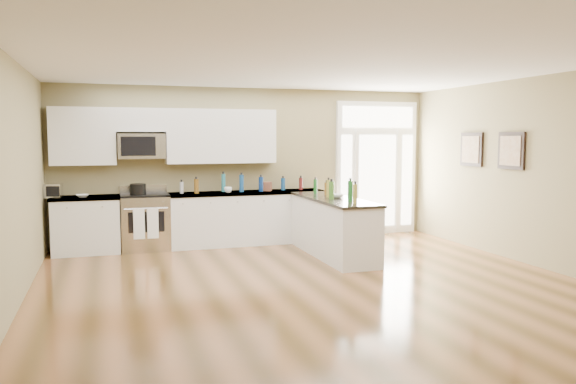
{
  "coord_description": "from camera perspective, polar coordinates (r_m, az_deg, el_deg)",
  "views": [
    {
      "loc": [
        -2.52,
        -6.03,
        1.91
      ],
      "look_at": [
        0.08,
        2.0,
        1.08
      ],
      "focal_mm": 35.0,
      "sensor_mm": 36.0,
      "label": 1
    }
  ],
  "objects": [
    {
      "name": "kitchen_range",
      "position": [
        9.84,
        -14.31,
        -2.94
      ],
      "size": [
        0.8,
        0.7,
        1.08
      ],
      "color": "silver",
      "rests_on": "ground"
    },
    {
      "name": "bowl_left",
      "position": [
        9.65,
        -20.16,
        -0.37
      ],
      "size": [
        0.22,
        0.22,
        0.05
      ],
      "primitive_type": "imported",
      "rotation": [
        0.0,
        0.0,
        0.13
      ],
      "color": "white",
      "rests_on": "back_cabinet_left"
    },
    {
      "name": "wall_art_far",
      "position": [
        9.39,
        21.73,
        3.92
      ],
      "size": [
        0.05,
        0.58,
        0.58
      ],
      "color": "black",
      "rests_on": "room_shell"
    },
    {
      "name": "ground",
      "position": [
        6.81,
        4.61,
        -10.71
      ],
      "size": [
        8.0,
        8.0,
        0.0
      ],
      "primitive_type": "plane",
      "color": "#503516"
    },
    {
      "name": "stockpot",
      "position": [
        9.68,
        -15.0,
        0.31
      ],
      "size": [
        0.32,
        0.32,
        0.2
      ],
      "primitive_type": "cylinder",
      "rotation": [
        0.0,
        0.0,
        -0.27
      ],
      "color": "black",
      "rests_on": "kitchen_range"
    },
    {
      "name": "cardboard_box",
      "position": [
        10.17,
        -2.24,
        0.57
      ],
      "size": [
        0.24,
        0.21,
        0.16
      ],
      "primitive_type": "cube",
      "rotation": [
        0.0,
        0.0,
        -0.43
      ],
      "color": "brown",
      "rests_on": "back_cabinet_right"
    },
    {
      "name": "cup_counter",
      "position": [
        9.85,
        -6.1,
        0.21
      ],
      "size": [
        0.17,
        0.17,
        0.1
      ],
      "primitive_type": "imported",
      "rotation": [
        0.0,
        0.0,
        -0.32
      ],
      "color": "white",
      "rests_on": "back_cabinet_right"
    },
    {
      "name": "room_shell",
      "position": [
        6.54,
        4.73,
        3.82
      ],
      "size": [
        8.0,
        8.0,
        8.0
      ],
      "color": "#8E835A",
      "rests_on": "ground"
    },
    {
      "name": "wall_art_near",
      "position": [
        10.18,
        18.13,
        4.14
      ],
      "size": [
        0.05,
        0.58,
        0.58
      ],
      "color": "black",
      "rests_on": "room_shell"
    },
    {
      "name": "microwave",
      "position": [
        9.84,
        -14.68,
        4.54
      ],
      "size": [
        0.78,
        0.41,
        0.42
      ],
      "color": "silver",
      "rests_on": "room_shell"
    },
    {
      "name": "counter_bottles",
      "position": [
        9.49,
        -0.76,
        0.54
      ],
      "size": [
        2.36,
        2.45,
        0.32
      ],
      "color": "#19591E",
      "rests_on": "back_cabinet_right"
    },
    {
      "name": "toaster_oven",
      "position": [
        9.79,
        -22.74,
        0.12
      ],
      "size": [
        0.29,
        0.25,
        0.22
      ],
      "primitive_type": "cube",
      "rotation": [
        0.0,
        0.0,
        -0.18
      ],
      "color": "silver",
      "rests_on": "back_cabinet_left"
    },
    {
      "name": "peninsula_cabinet",
      "position": [
        9.08,
        4.61,
        -3.77
      ],
      "size": [
        0.69,
        2.32,
        0.94
      ],
      "color": "silver",
      "rests_on": "ground"
    },
    {
      "name": "back_cabinet_right",
      "position": [
        10.11,
        -4.23,
        -2.8
      ],
      "size": [
        2.85,
        0.66,
        0.94
      ],
      "color": "silver",
      "rests_on": "ground"
    },
    {
      "name": "upper_cabinet_short",
      "position": [
        9.89,
        -14.75,
        7.09
      ],
      "size": [
        0.82,
        0.33,
        0.4
      ],
      "primitive_type": "cube",
      "color": "silver",
      "rests_on": "room_shell"
    },
    {
      "name": "bowl_peninsula",
      "position": [
        8.99,
        4.98,
        -0.42
      ],
      "size": [
        0.26,
        0.26,
        0.06
      ],
      "primitive_type": "imported",
      "rotation": [
        0.0,
        0.0,
        -0.39
      ],
      "color": "white",
      "rests_on": "peninsula_cabinet"
    },
    {
      "name": "back_cabinet_left",
      "position": [
        9.84,
        -19.81,
        -3.34
      ],
      "size": [
        1.1,
        0.66,
        0.94
      ],
      "color": "silver",
      "rests_on": "ground"
    },
    {
      "name": "upper_cabinet_left",
      "position": [
        9.87,
        -20.13,
        5.34
      ],
      "size": [
        1.04,
        0.33,
        0.95
      ],
      "primitive_type": "cube",
      "color": "silver",
      "rests_on": "room_shell"
    },
    {
      "name": "upper_cabinet_right",
      "position": [
        10.06,
        -6.8,
        5.64
      ],
      "size": [
        1.94,
        0.33,
        0.95
      ],
      "primitive_type": "cube",
      "color": "silver",
      "rests_on": "room_shell"
    },
    {
      "name": "entry_door",
      "position": [
        11.21,
        8.98,
        2.42
      ],
      "size": [
        1.7,
        0.1,
        2.6
      ],
      "color": "white",
      "rests_on": "ground"
    }
  ]
}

